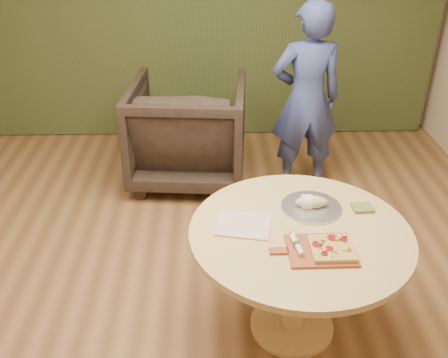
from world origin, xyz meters
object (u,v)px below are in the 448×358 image
flatbread_pizza (332,248)px  armchair (188,127)px  cutlery_roll (297,244)px  bread_roll (310,202)px  pizza_paddle (319,250)px  serving_tray (311,207)px  pedestal_table (299,250)px  person_standing (306,99)px

flatbread_pizza → armchair: armchair is taller
cutlery_roll → bread_roll: 0.41m
cutlery_roll → armchair: armchair is taller
cutlery_roll → armchair: (-0.65, 2.10, -0.26)m
pizza_paddle → bread_roll: bearing=86.0°
pizza_paddle → bread_roll: (0.02, 0.41, 0.04)m
cutlery_roll → serving_tray: 0.41m
pedestal_table → person_standing: bearing=79.6°
pizza_paddle → armchair: size_ratio=0.43×
serving_tray → bread_roll: size_ratio=1.84×
armchair → bread_roll: bearing=119.4°
pizza_paddle → flatbread_pizza: bearing=-7.5°
cutlery_roll → armchair: size_ratio=0.19×
flatbread_pizza → person_standing: (0.20, 1.97, 0.06)m
cutlery_roll → flatbread_pizza: bearing=-19.2°
serving_tray → person_standing: person_standing is taller
serving_tray → person_standing: size_ratio=0.21×
flatbread_pizza → serving_tray: size_ratio=0.62×
pedestal_table → flatbread_pizza: bearing=-57.3°
person_standing → pedestal_table: bearing=74.7°
armchair → person_standing: bearing=175.5°
bread_roll → armchair: size_ratio=0.18×
cutlery_roll → serving_tray: (0.15, 0.39, -0.02)m
armchair → cutlery_roll: bearing=112.0°
pedestal_table → cutlery_roll: size_ratio=6.27×
serving_tray → bread_roll: bread_roll is taller
cutlery_roll → person_standing: bearing=70.0°
cutlery_roll → bread_roll: (0.14, 0.39, 0.01)m
flatbread_pizza → serving_tray: (-0.03, 0.42, -0.02)m
armchair → person_standing: size_ratio=0.62×
armchair → person_standing: person_standing is taller
bread_roll → pizza_paddle: bearing=-93.4°
pizza_paddle → serving_tray: 0.41m
pedestal_table → flatbread_pizza: (0.13, -0.20, 0.17)m
pizza_paddle → person_standing: size_ratio=0.27×
person_standing → bread_roll: bearing=76.4°
pizza_paddle → serving_tray: serving_tray is taller
pedestal_table → serving_tray: bearing=66.0°
pedestal_table → pizza_paddle: size_ratio=2.80×
pizza_paddle → serving_tray: bearing=84.8°
flatbread_pizza → pizza_paddle: bearing=173.1°
flatbread_pizza → cutlery_roll: 0.18m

